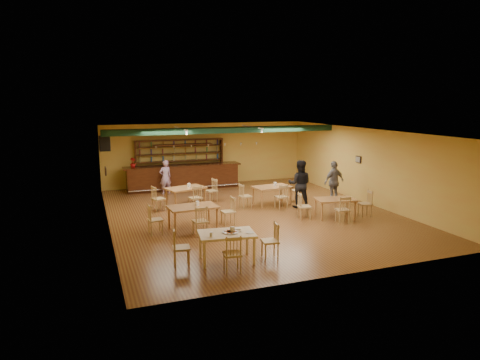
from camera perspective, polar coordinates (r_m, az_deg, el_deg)
name	(u,v)px	position (r m, az deg, el deg)	size (l,w,h in m)	color
floor	(250,213)	(15.76, 1.39, -4.45)	(12.00, 12.00, 0.00)	#5A3019
ceiling_beam	(226,130)	(17.90, -1.86, 6.69)	(10.00, 0.30, 0.25)	black
track_rail_left	(181,128)	(18.00, -7.96, 6.84)	(0.05, 2.50, 0.05)	silver
track_rail_right	(252,127)	(18.93, 1.62, 7.12)	(0.05, 2.50, 0.05)	silver
ac_unit	(105,143)	(18.46, -17.61, 4.70)	(0.34, 0.70, 0.48)	silver
picture_left	(106,171)	(15.36, -17.54, 1.15)	(0.04, 0.34, 0.28)	black
picture_right	(358,159)	(18.22, 15.55, 2.67)	(0.04, 0.34, 0.28)	black
bar_counter	(183,177)	(20.08, -7.61, 0.40)	(5.44, 0.85, 1.13)	black
back_bar_hutch	(180,163)	(20.60, -8.03, 2.27)	(4.21, 0.40, 2.28)	black
poinsettia	(133,163)	(19.60, -14.15, 2.25)	(0.25, 0.25, 0.44)	#A50F0F
dining_table_a	(186,197)	(16.87, -7.25, -2.22)	(1.48, 0.89, 0.74)	#9D6B37
dining_table_b	(272,195)	(17.03, 4.29, -2.06)	(1.47, 0.88, 0.74)	#9D6B37
dining_table_c	(193,218)	(13.83, -6.31, -5.02)	(1.54, 0.92, 0.77)	#9D6B37
dining_table_d	(335,208)	(15.46, 12.58, -3.69)	(1.37, 0.82, 0.69)	#9D6B37
near_table	(227,247)	(11.11, -1.79, -8.95)	(1.42, 0.92, 0.76)	beige
pizza_tray	(230,232)	(11.01, -1.29, -6.98)	(0.40, 0.40, 0.01)	silver
parmesan_shaker	(211,234)	(10.70, -3.89, -7.27)	(0.07, 0.07, 0.11)	#EAE5C6
napkin_stack	(237,229)	(11.27, -0.40, -6.52)	(0.20, 0.15, 0.03)	white
pizza_server	(235,231)	(11.10, -0.63, -6.78)	(0.32, 0.09, 0.00)	silver
side_plate	(250,233)	(10.98, 1.33, -7.04)	(0.22, 0.22, 0.01)	white
patron_bar	(165,177)	(19.06, -9.95, 0.39)	(0.55, 0.36, 1.52)	#87489D
patron_right_a	(300,184)	(16.56, 7.98, -0.53)	(0.90, 0.70, 1.85)	black
patron_right_b	(334,182)	(17.63, 12.46, -0.24)	(1.00, 0.41, 1.70)	gray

